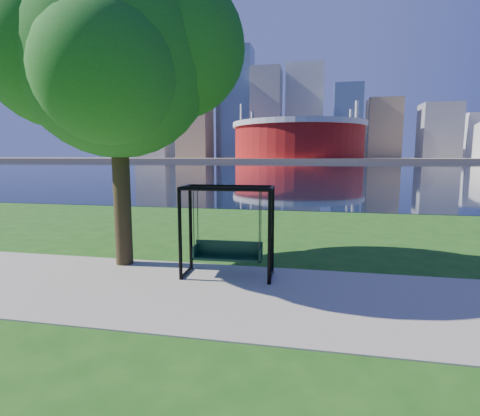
# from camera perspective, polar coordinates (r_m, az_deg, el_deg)

# --- Properties ---
(ground) EXTENTS (900.00, 900.00, 0.00)m
(ground) POSITION_cam_1_polar(r_m,az_deg,el_deg) (8.41, 1.22, -12.00)
(ground) COLOR #1E5114
(ground) RESTS_ON ground
(path) EXTENTS (120.00, 4.00, 0.03)m
(path) POSITION_cam_1_polar(r_m,az_deg,el_deg) (7.94, 0.56, -13.10)
(path) COLOR #9E937F
(path) RESTS_ON ground
(river) EXTENTS (900.00, 180.00, 0.02)m
(river) POSITION_cam_1_polar(r_m,az_deg,el_deg) (109.83, 10.78, 6.18)
(river) COLOR black
(river) RESTS_ON ground
(far_bank) EXTENTS (900.00, 228.00, 2.00)m
(far_bank) POSITION_cam_1_polar(r_m,az_deg,el_deg) (313.79, 11.29, 7.31)
(far_bank) COLOR #937F60
(far_bank) RESTS_ON ground
(stadium) EXTENTS (83.00, 83.00, 32.00)m
(stadium) POSITION_cam_1_polar(r_m,az_deg,el_deg) (243.32, 8.90, 10.38)
(stadium) COLOR maroon
(stadium) RESTS_ON far_bank
(skyline) EXTENTS (392.00, 66.00, 96.50)m
(skyline) POSITION_cam_1_polar(r_m,az_deg,el_deg) (328.89, 10.70, 13.43)
(skyline) COLOR gray
(skyline) RESTS_ON far_bank
(swing) EXTENTS (2.16, 1.00, 2.18)m
(swing) POSITION_cam_1_polar(r_m,az_deg,el_deg) (8.83, -1.88, -3.92)
(swing) COLOR black
(swing) RESTS_ON ground
(park_tree) EXTENTS (6.23, 5.62, 7.73)m
(park_tree) POSITION_cam_1_polar(r_m,az_deg,el_deg) (10.54, -18.48, 21.26)
(park_tree) COLOR #2C2313
(park_tree) RESTS_ON ground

